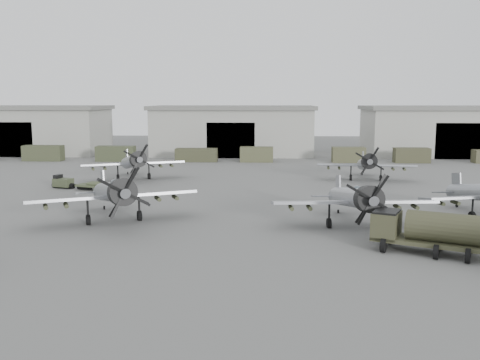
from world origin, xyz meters
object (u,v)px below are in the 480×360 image
object	(u,v)px
aircraft_far_1	(366,163)
fuel_tanker	(428,229)
aircraft_mid_1	(114,193)
aircraft_mid_2	(355,199)
aircraft_far_0	(133,161)
tug_trailer	(75,184)

from	to	relation	value
aircraft_far_1	fuel_tanker	bearing A→B (deg)	-87.66
aircraft_mid_1	aircraft_mid_2	bearing A→B (deg)	-27.57
aircraft_far_0	aircraft_far_1	distance (m)	28.57
aircraft_far_0	aircraft_far_1	world-z (taller)	aircraft_far_0
aircraft_far_1	aircraft_mid_2	bearing A→B (deg)	-96.84
aircraft_far_0	tug_trailer	bearing A→B (deg)	-147.99
aircraft_mid_2	fuel_tanker	size ratio (longest dim) A/B	1.72
tug_trailer	aircraft_mid_1	bearing A→B (deg)	-42.72
aircraft_mid_1	tug_trailer	size ratio (longest dim) A/B	1.74
fuel_tanker	tug_trailer	bearing A→B (deg)	167.91
aircraft_mid_2	aircraft_far_0	size ratio (longest dim) A/B	1.03
aircraft_far_0	aircraft_mid_2	bearing A→B (deg)	-68.27
aircraft_mid_1	aircraft_far_0	size ratio (longest dim) A/B	1.06
aircraft_far_1	fuel_tanker	xyz separation A→B (m)	(-1.91, -31.08, -0.59)
aircraft_far_1	fuel_tanker	distance (m)	31.14
aircraft_mid_1	aircraft_far_0	bearing A→B (deg)	75.04
fuel_tanker	tug_trailer	xyz separation A→B (m)	(-31.58, 23.63, -1.01)
aircraft_mid_2	aircraft_far_1	size ratio (longest dim) A/B	1.07
aircraft_mid_2	aircraft_far_1	xyz separation A→B (m)	(5.51, 24.47, -0.16)
fuel_tanker	aircraft_mid_1	bearing A→B (deg)	-173.67
aircraft_mid_1	tug_trailer	world-z (taller)	aircraft_mid_1
tug_trailer	aircraft_far_0	bearing A→B (deg)	72.62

